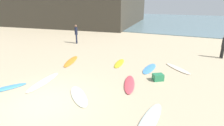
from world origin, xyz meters
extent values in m
plane|color=#C6B28E|center=(0.00, 0.00, 0.00)|extent=(120.00, 120.00, 0.00)
cube|color=slate|center=(0.00, 38.71, 0.04)|extent=(120.00, 40.00, 0.08)
ellipsoid|color=#4DA1DA|center=(-2.63, 0.07, 0.04)|extent=(1.34, 1.99, 0.07)
ellipsoid|color=white|center=(-1.51, 1.48, 0.03)|extent=(0.93, 2.62, 0.07)
ellipsoid|color=yellow|center=(0.89, 5.91, 0.03)|extent=(0.82, 1.99, 0.06)
ellipsoid|color=white|center=(4.29, 0.63, 0.04)|extent=(0.69, 2.51, 0.09)
ellipsoid|color=orange|center=(-2.36, 4.88, 0.04)|extent=(1.37, 2.55, 0.07)
ellipsoid|color=#E54955|center=(2.64, 3.12, 0.04)|extent=(1.17, 2.23, 0.09)
ellipsoid|color=#F4E0C2|center=(4.61, 6.54, 0.03)|extent=(1.88, 1.84, 0.07)
ellipsoid|color=silver|center=(1.02, 1.03, 0.03)|extent=(1.92, 1.81, 0.07)
ellipsoid|color=#4C96E5|center=(3.00, 5.79, 0.03)|extent=(0.66, 2.06, 0.06)
cylinder|color=black|center=(7.32, 10.29, 0.42)|extent=(0.14, 0.14, 0.83)
cylinder|color=black|center=(7.24, 10.47, 0.42)|extent=(0.14, 0.14, 0.83)
cylinder|color=black|center=(7.28, 10.38, 1.18)|extent=(0.36, 0.36, 0.70)
cylinder|color=#191E33|center=(-5.56, 10.02, 0.44)|extent=(0.14, 0.14, 0.88)
cylinder|color=#191E33|center=(-5.46, 9.85, 0.44)|extent=(0.14, 0.14, 0.88)
cylinder|color=#191E33|center=(-5.51, 9.93, 1.25)|extent=(0.38, 0.38, 0.73)
sphere|color=brown|center=(-5.51, 9.93, 1.74)|extent=(0.24, 0.24, 0.24)
cube|color=#287F51|center=(3.83, 4.28, 0.18)|extent=(0.67, 0.64, 0.36)
camera|label=1|loc=(5.37, -4.72, 3.98)|focal=28.77mm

